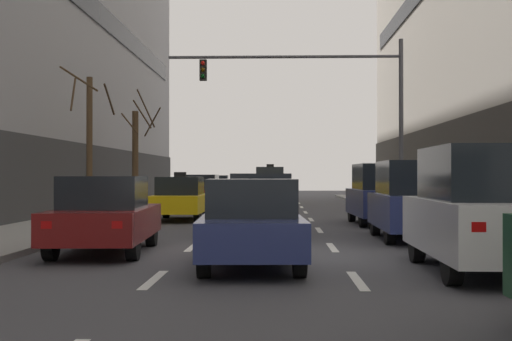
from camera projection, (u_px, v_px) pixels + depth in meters
The scene contains 31 objects.
ground_plane at pixel (260, 258), 13.95m from camera, with size 120.00×120.00×0.00m, color #424247.
lane_stripe_l1_s3 at pixel (154, 279), 11.00m from camera, with size 0.16×2.00×0.01m, color silver.
lane_stripe_l1_s4 at pixel (192, 247), 16.00m from camera, with size 0.16×2.00×0.01m, color silver.
lane_stripe_l1_s5 at pixel (213, 230), 21.00m from camera, with size 0.16×2.00×0.01m, color silver.
lane_stripe_l1_s6 at pixel (225, 219), 26.00m from camera, with size 0.16×2.00×0.01m, color silver.
lane_stripe_l1_s7 at pixel (233, 212), 30.99m from camera, with size 0.16×2.00×0.01m, color silver.
lane_stripe_l1_s8 at pixel (239, 207), 35.99m from camera, with size 0.16×2.00×0.01m, color silver.
lane_stripe_l1_s9 at pixel (244, 203), 40.99m from camera, with size 0.16×2.00×0.01m, color silver.
lane_stripe_l1_s10 at pixel (248, 200), 45.99m from camera, with size 0.16×2.00×0.01m, color silver.
lane_stripe_l2_s3 at pixel (357, 280), 10.90m from camera, with size 0.16×2.00×0.01m, color silver.
lane_stripe_l2_s4 at pixel (332, 247), 15.90m from camera, with size 0.16×2.00×0.01m, color silver.
lane_stripe_l2_s5 at pixel (319, 230), 20.90m from camera, with size 0.16×2.00×0.01m, color silver.
lane_stripe_l2_s6 at pixel (311, 219), 25.90m from camera, with size 0.16×2.00×0.01m, color silver.
lane_stripe_l2_s7 at pixel (305, 212), 30.89m from camera, with size 0.16×2.00×0.01m, color silver.
lane_stripe_l2_s8 at pixel (302, 207), 35.89m from camera, with size 0.16×2.00×0.01m, color silver.
lane_stripe_l2_s9 at pixel (299, 203), 40.89m from camera, with size 0.16×2.00×0.01m, color silver.
lane_stripe_l2_s10 at pixel (296, 200), 45.89m from camera, with size 0.16×2.00×0.01m, color silver.
car_driving_0 at pixel (105, 215), 14.75m from camera, with size 2.08×4.53×1.66m.
taxi_driving_1 at pixel (270, 185), 41.96m from camera, with size 1.92×4.51×2.36m.
car_driving_2 at pixel (251, 224), 12.47m from camera, with size 1.99×4.39×1.62m.
taxi_driving_3 at pixel (181, 199), 25.50m from camera, with size 1.85×4.34×1.80m.
car_driving_4 at pixel (215, 189), 40.90m from camera, with size 2.03×4.52×1.67m.
car_driving_5 at pixel (263, 204), 19.75m from camera, with size 2.06×4.67×1.73m.
car_driving_6 at pixel (200, 193), 33.05m from camera, with size 1.97×4.58×1.71m.
car_parked_1 at pixel (480, 210), 11.77m from camera, with size 1.93×4.53×2.18m.
car_parked_2 at pixel (412, 201), 17.78m from camera, with size 1.82×4.26×2.06m.
car_parked_3 at pixel (380, 194), 23.31m from camera, with size 1.91×4.32×2.07m.
traffic_signal_0 at pixel (332, 95), 27.36m from camera, with size 9.43×0.35×6.99m.
street_tree_0 at pixel (89, 142), 23.92m from camera, with size 1.65×1.64×5.31m.
street_tree_1 at pixel (136, 156), 31.67m from camera, with size 1.86×2.13×5.44m.
pedestrian_1 at pixel (477, 193), 23.89m from camera, with size 0.47×0.34×1.62m.
Camera 1 is at (0.35, -13.96, 1.69)m, focal length 47.94 mm.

